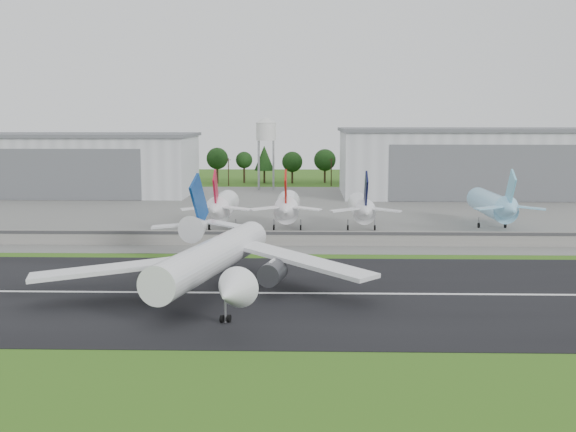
{
  "coord_description": "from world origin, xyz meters",
  "views": [
    {
      "loc": [
        11.44,
        -107.49,
        29.23
      ],
      "look_at": [
        7.64,
        40.0,
        9.0
      ],
      "focal_mm": 45.0,
      "sensor_mm": 36.0,
      "label": 1
    }
  ],
  "objects_px": {
    "parked_jet_red_a": "(222,207)",
    "parked_jet_skyblue": "(494,205)",
    "main_airliner": "(213,265)",
    "parked_jet_navy": "(362,208)",
    "parked_jet_red_b": "(287,207)"
  },
  "relations": [
    {
      "from": "parked_jet_navy",
      "to": "parked_jet_skyblue",
      "type": "relative_size",
      "value": 0.84
    },
    {
      "from": "parked_jet_red_a",
      "to": "parked_jet_red_b",
      "type": "distance_m",
      "value": 16.93
    },
    {
      "from": "main_airliner",
      "to": "parked_jet_skyblue",
      "type": "xyz_separation_m",
      "value": [
        64.8,
        72.02,
        1.5
      ]
    },
    {
      "from": "main_airliner",
      "to": "parked_jet_red_b",
      "type": "height_order",
      "value": "main_airliner"
    },
    {
      "from": "parked_jet_red_a",
      "to": "parked_jet_red_b",
      "type": "height_order",
      "value": "parked_jet_red_b"
    },
    {
      "from": "parked_jet_red_b",
      "to": "parked_jet_red_a",
      "type": "bearing_deg",
      "value": -179.99
    },
    {
      "from": "parked_jet_red_a",
      "to": "main_airliner",
      "type": "bearing_deg",
      "value": -84.56
    },
    {
      "from": "parked_jet_navy",
      "to": "parked_jet_skyblue",
      "type": "height_order",
      "value": "parked_jet_skyblue"
    },
    {
      "from": "main_airliner",
      "to": "parked_jet_red_b",
      "type": "xyz_separation_m",
      "value": [
        10.55,
        67.02,
        1.5
      ]
    },
    {
      "from": "parked_jet_skyblue",
      "to": "parked_jet_red_b",
      "type": "bearing_deg",
      "value": -174.73
    },
    {
      "from": "parked_jet_red_a",
      "to": "parked_jet_red_b",
      "type": "xyz_separation_m",
      "value": [
        16.93,
        0.0,
        0.03
      ]
    },
    {
      "from": "parked_jet_red_a",
      "to": "parked_jet_skyblue",
      "type": "distance_m",
      "value": 71.36
    },
    {
      "from": "parked_jet_navy",
      "to": "parked_jet_skyblue",
      "type": "bearing_deg",
      "value": 8.21
    },
    {
      "from": "parked_jet_red_b",
      "to": "parked_jet_navy",
      "type": "xyz_separation_m",
      "value": [
        19.25,
        -0.04,
        -0.3
      ]
    },
    {
      "from": "parked_jet_red_b",
      "to": "parked_jet_navy",
      "type": "height_order",
      "value": "parked_jet_red_b"
    }
  ]
}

